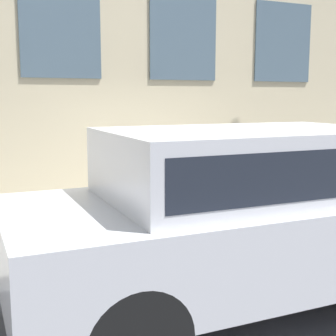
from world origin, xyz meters
name	(u,v)px	position (x,y,z in m)	size (l,w,h in m)	color
ground_plane	(182,262)	(0.00, 0.00, 0.00)	(80.00, 80.00, 0.00)	#47474C
sidewalk	(151,234)	(1.11, 0.00, 0.07)	(2.21, 60.00, 0.15)	#9E9B93
fire_hydrant	(188,212)	(0.54, -0.34, 0.51)	(0.32, 0.44, 0.72)	gray
person	(148,185)	(0.60, 0.25, 0.94)	(0.32, 0.21, 1.32)	#232328
parked_truck_silver_near	(242,207)	(-1.46, 0.04, 1.06)	(2.03, 4.50, 1.84)	black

